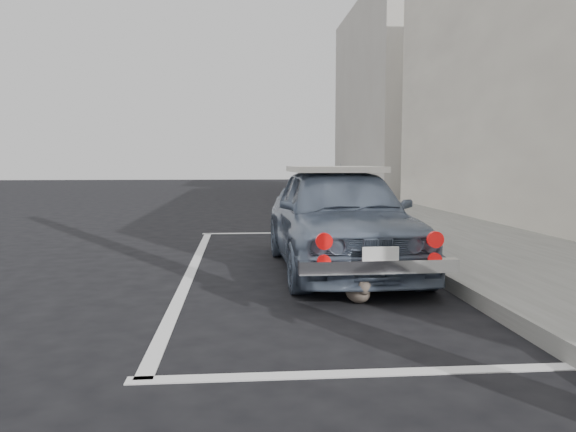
# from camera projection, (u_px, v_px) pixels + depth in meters

# --- Properties ---
(ground) EXTENTS (80.00, 80.00, 0.00)m
(ground) POSITION_uv_depth(u_px,v_px,m) (285.00, 349.00, 3.94)
(ground) COLOR black
(ground) RESTS_ON ground
(sidewalk) EXTENTS (2.80, 40.00, 0.15)m
(sidewalk) POSITION_uv_depth(u_px,v_px,m) (559.00, 275.00, 6.19)
(sidewalk) COLOR slate
(sidewalk) RESTS_ON ground
(building_far) EXTENTS (3.50, 10.00, 8.00)m
(building_far) POSITION_uv_depth(u_px,v_px,m) (396.00, 99.00, 23.93)
(building_far) COLOR #AEA89E
(building_far) RESTS_ON ground
(pline_rear) EXTENTS (3.00, 0.12, 0.01)m
(pline_rear) POSITION_uv_depth(u_px,v_px,m) (372.00, 373.00, 3.48)
(pline_rear) COLOR silver
(pline_rear) RESTS_ON ground
(pline_front) EXTENTS (3.00, 0.12, 0.01)m
(pline_front) POSITION_uv_depth(u_px,v_px,m) (284.00, 233.00, 10.43)
(pline_front) COLOR silver
(pline_front) RESTS_ON ground
(pline_side) EXTENTS (0.12, 7.00, 0.01)m
(pline_side) POSITION_uv_depth(u_px,v_px,m) (192.00, 270.00, 6.84)
(pline_side) COLOR silver
(pline_side) RESTS_ON ground
(retro_coupe) EXTENTS (1.60, 3.84, 1.30)m
(retro_coupe) POSITION_uv_depth(u_px,v_px,m) (339.00, 216.00, 6.83)
(retro_coupe) COLOR slate
(retro_coupe) RESTS_ON ground
(cat) EXTENTS (0.28, 0.47, 0.25)m
(cat) POSITION_uv_depth(u_px,v_px,m) (359.00, 291.00, 5.23)
(cat) COLOR #6A5E51
(cat) RESTS_ON ground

